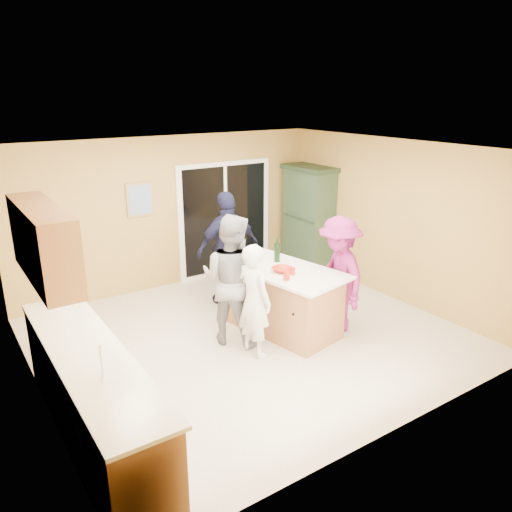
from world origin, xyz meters
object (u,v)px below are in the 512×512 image
green_hutch (308,220)px  woman_magenta (338,275)px  kitchen_island (283,301)px  woman_navy (228,249)px  woman_grey (232,280)px  woman_white (254,300)px

green_hutch → woman_magenta: size_ratio=1.18×
kitchen_island → woman_magenta: (0.65, -0.42, 0.40)m
kitchen_island → woman_navy: size_ratio=1.05×
woman_magenta → woman_navy: bearing=-141.3°
kitchen_island → green_hutch: size_ratio=0.97×
woman_grey → woman_navy: bearing=-62.8°
woman_navy → woman_magenta: bearing=116.7°
woman_navy → woman_magenta: (0.79, -1.69, -0.08)m
green_hutch → woman_grey: (-2.75, -1.73, -0.07)m
green_hutch → woman_navy: 2.20m
woman_white → woman_navy: 1.72m
kitchen_island → green_hutch: green_hutch is taller
kitchen_island → woman_navy: 1.36m
woman_grey → woman_white: bearing=151.6°
kitchen_island → green_hutch: (1.98, 1.86, 0.53)m
kitchen_island → woman_grey: bearing=160.0°
woman_navy → woman_magenta: woman_navy is taller
woman_grey → woman_navy: size_ratio=0.98×
green_hutch → woman_navy: bearing=-164.4°
woman_magenta → woman_grey: bearing=-97.5°
kitchen_island → woman_white: (-0.72, -0.34, 0.31)m
woman_grey → woman_magenta: bearing=-145.1°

